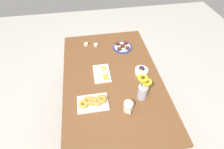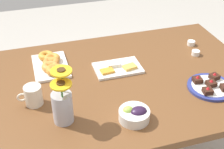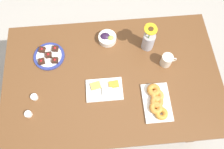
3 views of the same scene
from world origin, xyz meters
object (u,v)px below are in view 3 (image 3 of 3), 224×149
object	(u,v)px
cheese_platter	(105,89)
flower_vase	(149,40)
dining_table	(112,81)
jam_cup_berry	(28,114)
croissant_platter	(157,101)
grape_bowl	(107,38)
coffee_mug	(167,60)
jam_cup_honey	(34,97)
dessert_plate	(49,56)

from	to	relation	value
cheese_platter	flower_vase	xyz separation A→B (m)	(0.36, 0.33, 0.08)
dining_table	jam_cup_berry	world-z (taller)	jam_cup_berry
jam_cup_berry	cheese_platter	bearing A→B (deg)	14.23
dining_table	croissant_platter	size ratio (longest dim) A/B	5.71
dining_table	grape_bowl	world-z (taller)	grape_bowl
coffee_mug	jam_cup_berry	world-z (taller)	coffee_mug
jam_cup_honey	jam_cup_berry	size ratio (longest dim) A/B	1.00
croissant_platter	jam_cup_berry	distance (m)	0.88
dessert_plate	flower_vase	bearing A→B (deg)	1.87
grape_bowl	coffee_mug	bearing A→B (deg)	-29.84
dining_table	flower_vase	distance (m)	0.41
coffee_mug	croissant_platter	size ratio (longest dim) A/B	0.42
dining_table	coffee_mug	size ratio (longest dim) A/B	13.52
coffee_mug	cheese_platter	distance (m)	0.50
grape_bowl	cheese_platter	size ratio (longest dim) A/B	0.54
jam_cup_honey	jam_cup_berry	distance (m)	0.12
grape_bowl	flower_vase	size ratio (longest dim) A/B	0.53
cheese_platter	jam_cup_berry	world-z (taller)	cheese_platter
grape_bowl	jam_cup_honey	world-z (taller)	grape_bowl
dining_table	jam_cup_berry	xyz separation A→B (m)	(-0.59, -0.23, 0.10)
coffee_mug	flower_vase	distance (m)	0.20
grape_bowl	jam_cup_honey	distance (m)	0.69
coffee_mug	flower_vase	size ratio (longest dim) A/B	0.45
cheese_platter	jam_cup_honey	world-z (taller)	cheese_platter
jam_cup_honey	flower_vase	bearing A→B (deg)	22.03
croissant_platter	jam_cup_berry	size ratio (longest dim) A/B	5.83
dining_table	coffee_mug	world-z (taller)	coffee_mug
croissant_platter	coffee_mug	bearing A→B (deg)	68.02
coffee_mug	dessert_plate	world-z (taller)	coffee_mug
jam_cup_honey	dessert_plate	size ratio (longest dim) A/B	0.20
coffee_mug	grape_bowl	world-z (taller)	coffee_mug
coffee_mug	jam_cup_honey	xyz separation A→B (m)	(-0.97, -0.19, -0.04)
grape_bowl	flower_vase	xyz separation A→B (m)	(0.30, -0.08, 0.06)
croissant_platter	jam_cup_honey	xyz separation A→B (m)	(-0.85, 0.11, -0.01)
croissant_platter	jam_cup_honey	bearing A→B (deg)	172.69
dessert_plate	croissant_platter	bearing A→B (deg)	-29.57
jam_cup_honey	grape_bowl	bearing A→B (deg)	38.05
coffee_mug	cheese_platter	bearing A→B (deg)	-160.07
coffee_mug	jam_cup_honey	size ratio (longest dim) A/B	2.47
dining_table	flower_vase	size ratio (longest dim) A/B	6.11
coffee_mug	jam_cup_berry	distance (m)	1.05
grape_bowl	dessert_plate	size ratio (longest dim) A/B	0.60
dining_table	coffee_mug	distance (m)	0.44
grape_bowl	cheese_platter	bearing A→B (deg)	-97.16
grape_bowl	dessert_plate	bearing A→B (deg)	-166.50
dining_table	jam_cup_honey	world-z (taller)	jam_cup_honey
jam_cup_honey	dessert_plate	xyz separation A→B (m)	(0.09, 0.32, -0.00)
cheese_platter	jam_cup_honey	distance (m)	0.50
jam_cup_berry	dessert_plate	xyz separation A→B (m)	(0.13, 0.44, -0.00)
jam_cup_berry	flower_vase	bearing A→B (deg)	27.61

